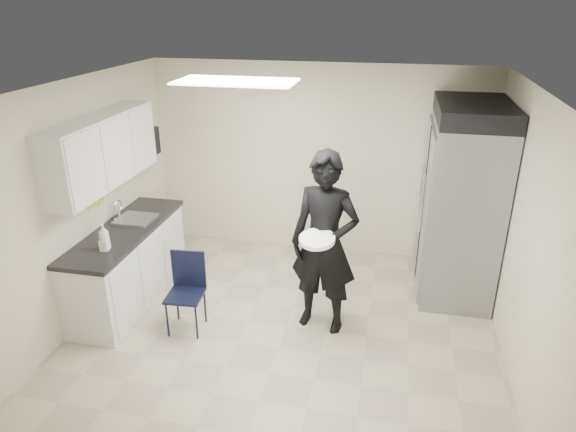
% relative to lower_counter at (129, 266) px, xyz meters
% --- Properties ---
extents(floor, '(4.50, 4.50, 0.00)m').
position_rel_lower_counter_xyz_m(floor, '(1.95, -0.20, -0.43)').
color(floor, tan).
rests_on(floor, ground).
extents(ceiling, '(4.50, 4.50, 0.00)m').
position_rel_lower_counter_xyz_m(ceiling, '(1.95, -0.20, 2.17)').
color(ceiling, silver).
rests_on(ceiling, back_wall).
extents(back_wall, '(4.50, 0.00, 4.50)m').
position_rel_lower_counter_xyz_m(back_wall, '(1.95, 1.80, 0.87)').
color(back_wall, beige).
rests_on(back_wall, floor).
extents(left_wall, '(0.00, 4.00, 4.00)m').
position_rel_lower_counter_xyz_m(left_wall, '(-0.30, -0.20, 0.87)').
color(left_wall, beige).
rests_on(left_wall, floor).
extents(right_wall, '(0.00, 4.00, 4.00)m').
position_rel_lower_counter_xyz_m(right_wall, '(4.20, -0.20, 0.87)').
color(right_wall, beige).
rests_on(right_wall, floor).
extents(ceiling_panel, '(1.20, 0.60, 0.02)m').
position_rel_lower_counter_xyz_m(ceiling_panel, '(1.35, 0.20, 2.14)').
color(ceiling_panel, white).
rests_on(ceiling_panel, ceiling).
extents(lower_counter, '(0.60, 1.90, 0.86)m').
position_rel_lower_counter_xyz_m(lower_counter, '(0.00, 0.00, 0.00)').
color(lower_counter, silver).
rests_on(lower_counter, floor).
extents(countertop, '(0.64, 1.95, 0.05)m').
position_rel_lower_counter_xyz_m(countertop, '(0.00, 0.00, 0.46)').
color(countertop, black).
rests_on(countertop, lower_counter).
extents(sink, '(0.42, 0.40, 0.14)m').
position_rel_lower_counter_xyz_m(sink, '(0.02, 0.25, 0.44)').
color(sink, gray).
rests_on(sink, countertop).
extents(faucet, '(0.02, 0.02, 0.24)m').
position_rel_lower_counter_xyz_m(faucet, '(-0.18, 0.25, 0.59)').
color(faucet, silver).
rests_on(faucet, countertop).
extents(upper_cabinets, '(0.35, 1.80, 0.75)m').
position_rel_lower_counter_xyz_m(upper_cabinets, '(-0.13, 0.00, 1.40)').
color(upper_cabinets, silver).
rests_on(upper_cabinets, left_wall).
extents(towel_dispenser, '(0.22, 0.30, 0.35)m').
position_rel_lower_counter_xyz_m(towel_dispenser, '(-0.19, 1.15, 1.19)').
color(towel_dispenser, black).
rests_on(towel_dispenser, left_wall).
extents(notice_sticker_left, '(0.00, 0.12, 0.07)m').
position_rel_lower_counter_xyz_m(notice_sticker_left, '(-0.29, -0.10, 0.79)').
color(notice_sticker_left, yellow).
rests_on(notice_sticker_left, left_wall).
extents(notice_sticker_right, '(0.00, 0.12, 0.07)m').
position_rel_lower_counter_xyz_m(notice_sticker_right, '(-0.29, 0.10, 0.75)').
color(notice_sticker_right, yellow).
rests_on(notice_sticker_right, left_wall).
extents(commercial_fridge, '(0.80, 1.35, 2.10)m').
position_rel_lower_counter_xyz_m(commercial_fridge, '(3.78, 1.07, 0.62)').
color(commercial_fridge, gray).
rests_on(commercial_fridge, floor).
extents(fridge_compressor, '(0.80, 1.35, 0.20)m').
position_rel_lower_counter_xyz_m(fridge_compressor, '(3.78, 1.07, 1.77)').
color(fridge_compressor, black).
rests_on(fridge_compressor, commercial_fridge).
extents(folding_chair, '(0.40, 0.40, 0.84)m').
position_rel_lower_counter_xyz_m(folding_chair, '(0.90, -0.47, -0.01)').
color(folding_chair, black).
rests_on(folding_chair, floor).
extents(man_tuxedo, '(0.80, 0.60, 1.98)m').
position_rel_lower_counter_xyz_m(man_tuxedo, '(2.33, -0.07, 0.56)').
color(man_tuxedo, black).
rests_on(man_tuxedo, floor).
extents(bucket_lid, '(0.41, 0.41, 0.04)m').
position_rel_lower_counter_xyz_m(bucket_lid, '(2.28, -0.32, 0.72)').
color(bucket_lid, white).
rests_on(bucket_lid, man_tuxedo).
extents(soap_bottle_a, '(0.15, 0.15, 0.29)m').
position_rel_lower_counter_xyz_m(soap_bottle_a, '(0.08, -0.52, 0.63)').
color(soap_bottle_a, silver).
rests_on(soap_bottle_a, countertop).
extents(soap_bottle_b, '(0.09, 0.10, 0.18)m').
position_rel_lower_counter_xyz_m(soap_bottle_b, '(0.08, -0.54, 0.57)').
color(soap_bottle_b, '#A7A5B1').
rests_on(soap_bottle_b, countertop).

